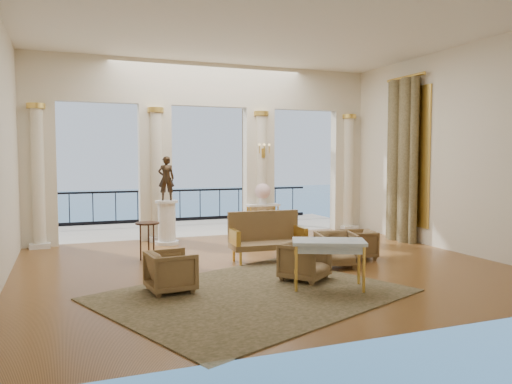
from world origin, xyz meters
name	(u,v)px	position (x,y,z in m)	size (l,w,h in m)	color
floor	(264,266)	(0.00, 0.00, 0.00)	(9.00, 9.00, 0.00)	#47260F
room_walls	(289,110)	(0.00, -1.12, 2.88)	(9.00, 9.00, 9.00)	#EDE1C6
arcade	(209,138)	(0.00, 3.82, 2.58)	(9.00, 0.56, 4.50)	beige
terrace	(192,229)	(0.00, 5.80, -0.05)	(10.00, 3.60, 0.10)	#A29888
balustrade	(180,208)	(0.00, 7.40, 0.41)	(9.00, 0.06, 1.03)	black
palm_tree	(245,95)	(2.00, 6.60, 4.09)	(2.00, 2.00, 4.50)	#4C3823
sea	(94,219)	(0.00, 60.00, -6.00)	(160.00, 160.00, 0.00)	teal
curtain	(401,160)	(4.28, 1.50, 2.02)	(0.33, 1.40, 4.09)	#4C4429
window_frame	(408,157)	(4.47, 1.50, 2.10)	(0.04, 1.60, 3.40)	gold
wall_sconce	(264,152)	(1.40, 3.51, 2.23)	(0.30, 0.11, 0.33)	gold
rug	(253,294)	(-0.91, -1.80, 0.01)	(4.25, 3.31, 0.02)	#33371E
armchair_a	(305,259)	(0.24, -1.26, 0.36)	(0.71, 0.66, 0.73)	#4E3C20
armchair_b	(336,248)	(1.27, -0.52, 0.37)	(0.71, 0.67, 0.73)	#4E3C20
armchair_c	(359,243)	(2.10, -0.02, 0.33)	(0.63, 0.59, 0.65)	#4E3C20
armchair_d	(171,270)	(-2.03, -1.18, 0.35)	(0.69, 0.64, 0.71)	#4E3C20
settee	(266,236)	(0.24, 0.48, 0.49)	(1.53, 0.71, 0.99)	#4E3C20
game_table	(329,245)	(0.34, -1.88, 0.70)	(1.29, 1.03, 0.78)	#A1BACB
pedestal	(167,223)	(-1.26, 3.13, 0.51)	(0.58, 0.58, 1.06)	silver
statue	(166,178)	(-1.26, 3.13, 1.59)	(0.39, 0.25, 1.06)	black
console_table	(263,209)	(1.40, 3.55, 0.70)	(0.89, 0.35, 0.84)	silver
urn	(263,192)	(1.40, 3.55, 1.16)	(0.42, 0.42, 0.56)	white
side_table	(147,228)	(-2.00, 1.33, 0.67)	(0.48, 0.48, 0.78)	black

